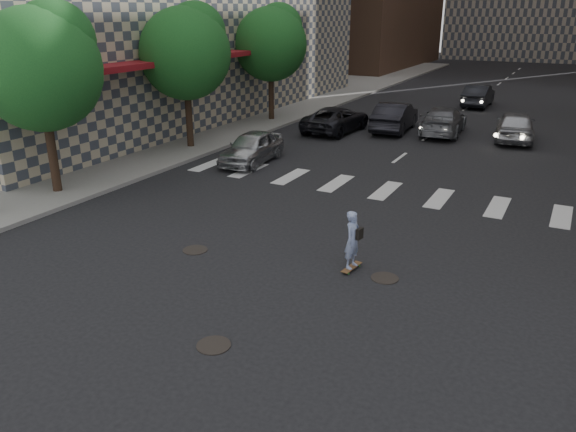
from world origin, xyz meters
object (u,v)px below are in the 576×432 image
(tree_c, at_px, (273,41))
(traffic_car_c, at_px, (336,119))
(tree_a, at_px, (43,63))
(skateboarder, at_px, (353,240))
(traffic_car_b, at_px, (443,121))
(traffic_car_e, at_px, (478,96))
(traffic_car_a, at_px, (395,117))
(silver_sedan, at_px, (252,147))
(traffic_car_d, at_px, (515,126))
(tree_b, at_px, (188,49))

(tree_c, height_order, traffic_car_c, tree_c)
(traffic_car_c, bearing_deg, tree_a, 76.31)
(tree_c, xyz_separation_m, skateboarder, (11.83, -17.06, -3.80))
(tree_a, height_order, skateboarder, tree_a)
(traffic_car_b, xyz_separation_m, traffic_car_e, (0.00, 10.29, 0.02))
(tree_a, height_order, traffic_car_a, tree_a)
(skateboarder, relative_size, silver_sedan, 0.40)
(traffic_car_c, relative_size, traffic_car_d, 1.08)
(tree_a, relative_size, tree_b, 1.00)
(traffic_car_b, xyz_separation_m, traffic_car_d, (3.62, 0.09, 0.05))
(tree_b, bearing_deg, traffic_car_e, 62.62)
(skateboarder, bearing_deg, traffic_car_a, 111.73)
(traffic_car_c, bearing_deg, traffic_car_e, -109.92)
(skateboarder, height_order, traffic_car_c, skateboarder)
(tree_a, height_order, tree_c, same)
(silver_sedan, relative_size, traffic_car_e, 0.90)
(traffic_car_b, height_order, traffic_car_c, traffic_car_b)
(tree_a, distance_m, skateboarder, 12.47)
(tree_b, height_order, traffic_car_b, tree_b)
(tree_c, bearing_deg, traffic_car_a, 4.13)
(skateboarder, height_order, traffic_car_b, skateboarder)
(skateboarder, distance_m, traffic_car_d, 18.17)
(skateboarder, relative_size, traffic_car_d, 0.35)
(tree_c, xyz_separation_m, traffic_car_e, (9.96, 11.23, -3.91))
(tree_a, relative_size, skateboarder, 4.08)
(tree_a, distance_m, traffic_car_e, 29.25)
(tree_a, bearing_deg, skateboarder, -5.11)
(tree_c, xyz_separation_m, traffic_car_d, (13.57, 1.03, -3.87))
(tree_b, distance_m, silver_sedan, 5.67)
(traffic_car_b, bearing_deg, traffic_car_d, 176.78)
(tree_a, height_order, traffic_car_b, tree_a)
(traffic_car_a, bearing_deg, silver_sedan, 65.87)
(traffic_car_d, relative_size, traffic_car_e, 1.02)
(tree_a, relative_size, traffic_car_a, 1.39)
(skateboarder, xyz_separation_m, traffic_car_c, (-7.23, 15.92, -0.16))
(traffic_car_a, relative_size, traffic_car_d, 1.04)
(tree_c, distance_m, traffic_car_b, 10.74)
(tree_c, height_order, traffic_car_a, tree_c)
(tree_a, distance_m, tree_b, 8.00)
(silver_sedan, height_order, traffic_car_a, traffic_car_a)
(tree_b, bearing_deg, skateboarder, -37.44)
(skateboarder, bearing_deg, tree_b, 150.10)
(silver_sedan, bearing_deg, traffic_car_a, 65.94)
(traffic_car_c, bearing_deg, tree_b, 59.67)
(tree_c, relative_size, traffic_car_b, 1.32)
(tree_a, distance_m, traffic_car_a, 18.51)
(traffic_car_a, height_order, traffic_car_d, traffic_car_a)
(silver_sedan, xyz_separation_m, traffic_car_b, (6.02, 9.93, 0.04))
(traffic_car_a, height_order, traffic_car_e, traffic_car_a)
(silver_sedan, distance_m, traffic_car_e, 21.10)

